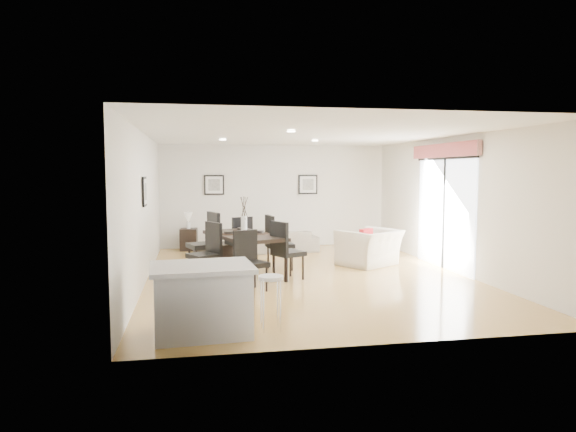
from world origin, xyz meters
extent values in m
plane|color=tan|center=(0.00, 0.00, 0.00)|extent=(8.00, 8.00, 0.00)
cube|color=silver|center=(0.00, 4.00, 1.35)|extent=(6.00, 0.04, 2.70)
cube|color=silver|center=(0.00, -4.00, 1.35)|extent=(6.00, 0.04, 2.70)
cube|color=silver|center=(-3.00, 0.00, 1.35)|extent=(0.04, 8.00, 2.70)
cube|color=silver|center=(3.00, 0.00, 1.35)|extent=(0.04, 8.00, 2.70)
cube|color=white|center=(0.00, 0.00, 2.70)|extent=(6.00, 8.00, 0.02)
imported|color=gray|center=(-0.01, 2.98, 0.27)|extent=(1.88, 0.83, 0.54)
imported|color=beige|center=(1.55, 0.84, 0.38)|extent=(1.54, 1.49, 0.76)
imported|color=#2D5022|center=(5.56, 1.58, 0.33)|extent=(0.39, 0.39, 0.66)
cube|color=black|center=(-1.18, 0.23, 0.78)|extent=(1.54, 2.15, 0.06)
cylinder|color=black|center=(-1.29, -0.76, 0.37)|extent=(0.08, 0.08, 0.74)
cylinder|color=black|center=(-1.87, 0.95, 0.37)|extent=(0.08, 0.08, 0.74)
cylinder|color=black|center=(-0.49, -0.49, 0.37)|extent=(0.08, 0.08, 0.74)
cylinder|color=black|center=(-1.08, 1.22, 0.37)|extent=(0.08, 0.08, 0.74)
cube|color=black|center=(-1.96, -0.26, 0.49)|extent=(0.66, 0.66, 0.08)
cube|color=black|center=(-1.78, -0.15, 0.79)|extent=(0.30, 0.45, 0.58)
cylinder|color=black|center=(-2.22, -0.18, 0.22)|extent=(0.04, 0.04, 0.44)
cylinder|color=black|center=(-1.89, 0.00, 0.22)|extent=(0.04, 0.04, 0.44)
cylinder|color=black|center=(-2.03, -0.51, 0.22)|extent=(0.04, 0.04, 0.44)
cylinder|color=black|center=(-1.70, -0.33, 0.22)|extent=(0.04, 0.04, 0.44)
cube|color=black|center=(-1.96, 0.71, 0.53)|extent=(0.69, 0.69, 0.09)
cube|color=black|center=(-1.74, 0.79, 0.87)|extent=(0.25, 0.53, 0.64)
cylinder|color=black|center=(-2.23, 0.84, 0.24)|extent=(0.04, 0.04, 0.49)
cylinder|color=black|center=(-1.83, 0.98, 0.24)|extent=(0.04, 0.04, 0.49)
cylinder|color=black|center=(-2.08, 0.45, 0.24)|extent=(0.04, 0.04, 0.49)
cylinder|color=black|center=(-1.69, 0.59, 0.24)|extent=(0.04, 0.04, 0.49)
cube|color=black|center=(-0.41, -0.26, 0.49)|extent=(0.66, 0.66, 0.09)
cube|color=black|center=(-0.60, -0.35, 0.80)|extent=(0.28, 0.47, 0.59)
cylinder|color=black|center=(-0.15, -0.34, 0.22)|extent=(0.04, 0.04, 0.45)
cylinder|color=black|center=(-0.49, -0.51, 0.22)|extent=(0.04, 0.04, 0.45)
cylinder|color=black|center=(-0.32, 0.00, 0.22)|extent=(0.04, 0.04, 0.45)
cylinder|color=black|center=(-0.66, -0.17, 0.22)|extent=(0.04, 0.04, 0.45)
cube|color=black|center=(-0.41, 0.71, 0.50)|extent=(0.56, 0.56, 0.09)
cube|color=black|center=(-0.62, 0.69, 0.82)|extent=(0.13, 0.51, 0.60)
cylinder|color=black|center=(-0.19, 0.55, 0.23)|extent=(0.04, 0.04, 0.46)
cylinder|color=black|center=(-0.58, 0.50, 0.23)|extent=(0.04, 0.04, 0.46)
cylinder|color=black|center=(-0.24, 0.93, 0.23)|extent=(0.04, 0.04, 0.46)
cylinder|color=black|center=(-0.63, 0.88, 0.23)|extent=(0.04, 0.04, 0.46)
cube|color=black|center=(-1.18, -1.06, 0.45)|extent=(0.61, 0.61, 0.08)
cube|color=black|center=(-1.27, -0.89, 0.74)|extent=(0.43, 0.25, 0.54)
cylinder|color=black|center=(-1.26, -1.30, 0.21)|extent=(0.04, 0.04, 0.41)
cylinder|color=black|center=(-1.42, -0.98, 0.21)|extent=(0.04, 0.04, 0.41)
cylinder|color=black|center=(-0.95, -1.14, 0.21)|extent=(0.04, 0.04, 0.41)
cylinder|color=black|center=(-1.10, -0.83, 0.21)|extent=(0.04, 0.04, 0.41)
cube|color=black|center=(-1.18, 1.52, 0.47)|extent=(0.60, 0.60, 0.08)
cube|color=black|center=(-1.11, 1.33, 0.76)|extent=(0.46, 0.22, 0.56)
cylinder|color=black|center=(-1.07, 1.76, 0.21)|extent=(0.04, 0.04, 0.42)
cylinder|color=black|center=(-0.95, 1.41, 0.21)|extent=(0.04, 0.04, 0.42)
cylinder|color=black|center=(-1.42, 1.63, 0.21)|extent=(0.04, 0.04, 0.42)
cylinder|color=black|center=(-1.29, 1.29, 0.21)|extent=(0.04, 0.04, 0.42)
cylinder|color=white|center=(-1.18, 0.23, 0.98)|extent=(0.12, 0.12, 0.35)
cylinder|color=black|center=(-0.89, 0.23, 0.81)|extent=(0.34, 0.34, 0.01)
cylinder|color=black|center=(-0.89, 0.23, 0.84)|extent=(0.18, 0.18, 0.05)
cylinder|color=black|center=(-1.18, 0.77, 0.81)|extent=(0.34, 0.34, 0.01)
cylinder|color=black|center=(-1.18, 0.77, 0.84)|extent=(0.18, 0.18, 0.05)
cylinder|color=black|center=(-1.48, 0.23, 0.81)|extent=(0.34, 0.34, 0.01)
cylinder|color=black|center=(-1.48, 0.23, 0.84)|extent=(0.18, 0.18, 0.05)
cylinder|color=black|center=(-1.18, -0.32, 0.81)|extent=(0.34, 0.34, 0.01)
cylinder|color=black|center=(-1.18, -0.32, 0.84)|extent=(0.18, 0.18, 0.05)
cube|color=black|center=(-1.55, 1.75, 0.21)|extent=(1.21, 1.00, 0.42)
cube|color=black|center=(-2.27, 3.66, 0.28)|extent=(0.45, 0.45, 0.56)
cylinder|color=white|center=(-2.27, 3.66, 0.64)|extent=(0.10, 0.10, 0.17)
cone|color=silver|center=(-2.27, 3.66, 0.85)|extent=(0.21, 0.21, 0.23)
cube|color=maroon|center=(1.44, 0.73, 0.62)|extent=(0.36, 0.32, 0.36)
cube|color=silver|center=(-2.04, -3.23, 0.40)|extent=(1.20, 0.93, 0.81)
cube|color=#B0B0B3|center=(-2.04, -3.23, 0.84)|extent=(1.30, 1.04, 0.06)
cylinder|color=silver|center=(-1.18, -3.23, 0.67)|extent=(0.32, 0.32, 0.05)
cylinder|color=silver|center=(-1.08, -3.12, 0.34)|extent=(0.02, 0.02, 0.67)
cylinder|color=silver|center=(-1.29, -3.12, 0.34)|extent=(0.02, 0.02, 0.67)
cylinder|color=silver|center=(-1.29, -3.34, 0.34)|extent=(0.02, 0.02, 0.67)
cylinder|color=silver|center=(-1.08, -3.34, 0.34)|extent=(0.02, 0.02, 0.67)
cube|color=black|center=(-1.60, 3.97, 1.65)|extent=(0.52, 0.03, 0.52)
cube|color=white|center=(-1.60, 3.97, 1.65)|extent=(0.44, 0.04, 0.44)
cube|color=#61615B|center=(-1.60, 3.97, 1.65)|extent=(0.30, 0.04, 0.30)
cube|color=black|center=(0.90, 3.97, 1.65)|extent=(0.52, 0.03, 0.52)
cube|color=white|center=(0.90, 3.97, 1.65)|extent=(0.44, 0.04, 0.44)
cube|color=#61615B|center=(0.90, 3.97, 1.65)|extent=(0.30, 0.04, 0.30)
cube|color=black|center=(-2.97, -0.20, 1.65)|extent=(0.03, 0.52, 0.52)
cube|color=white|center=(-2.97, -0.20, 1.65)|extent=(0.04, 0.44, 0.44)
cube|color=#61615B|center=(-2.97, -0.20, 1.65)|extent=(0.04, 0.30, 0.30)
cube|color=white|center=(2.98, 0.30, 1.12)|extent=(0.02, 2.40, 2.25)
cube|color=black|center=(2.96, 0.30, 1.12)|extent=(0.03, 0.05, 2.25)
cube|color=black|center=(2.96, 0.30, 2.27)|extent=(0.03, 2.50, 0.05)
cube|color=maroon|center=(2.92, 0.30, 2.43)|extent=(0.10, 2.70, 0.28)
plane|color=gray|center=(5.00, 0.30, 0.00)|extent=(6.00, 6.00, 0.00)
cube|color=brown|center=(6.05, 2.70, 1.00)|extent=(0.35, 0.35, 2.00)
camera|label=1|loc=(-2.11, -9.51, 2.01)|focal=32.00mm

